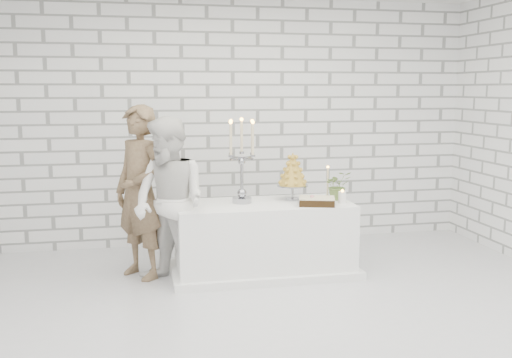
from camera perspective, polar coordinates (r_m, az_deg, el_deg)
name	(u,v)px	position (r m, az deg, el deg)	size (l,w,h in m)	color
ground	(282,315)	(5.14, 2.55, -13.11)	(6.00, 5.00, 0.01)	silver
wall_back	(233,123)	(7.23, -2.26, 5.50)	(6.00, 0.01, 3.00)	white
wall_front	(437,193)	(2.46, 17.24, -1.33)	(6.00, 0.01, 3.00)	white
cake_table	(264,238)	(6.11, 0.76, -5.80)	(1.80, 0.80, 0.75)	white
groom	(140,192)	(6.01, -11.25, -1.28)	(0.64, 0.42, 1.76)	brown
bride	(170,203)	(5.68, -8.42, -2.33)	(0.81, 0.63, 1.66)	white
candelabra	(242,161)	(5.97, -1.40, 1.80)	(0.36, 0.36, 0.88)	#92939B
croquembouche	(293,176)	(6.17, 3.60, 0.29)	(0.33, 0.33, 0.51)	#A57B21
chocolate_cake	(317,201)	(5.94, 5.97, -2.16)	(0.35, 0.25, 0.08)	black
pillar_candle	(342,197)	(6.07, 8.41, -1.79)	(0.08, 0.08, 0.12)	white
extra_taper	(328,182)	(6.38, 7.00, -0.34)	(0.06, 0.06, 0.32)	beige
flowers	(338,185)	(6.25, 7.98, -0.61)	(0.27, 0.24, 0.31)	#487236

